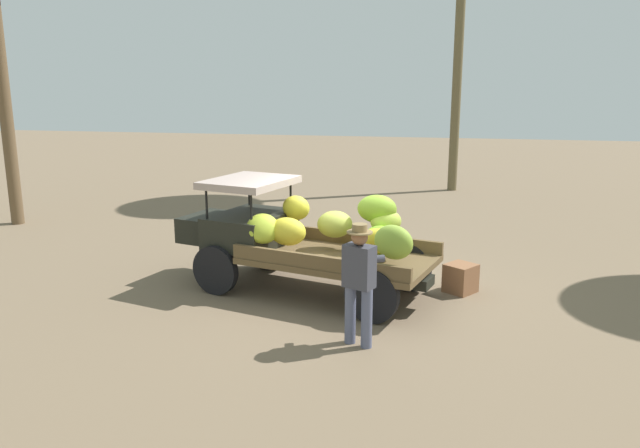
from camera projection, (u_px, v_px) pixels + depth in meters
The scene contains 4 objects.
ground_plane at pixel (340, 290), 10.56m from camera, with size 60.00×60.00×0.00m, color #77634B.
truck at pixel (295, 237), 10.42m from camera, with size 4.66×2.65×1.86m.
farmer at pixel (359, 277), 8.17m from camera, with size 0.56×0.53×1.68m.
wooden_crate at pixel (461, 278), 10.43m from camera, with size 0.46×0.44×0.49m, color brown.
Camera 1 is at (-1.72, 9.89, 3.49)m, focal length 34.73 mm.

